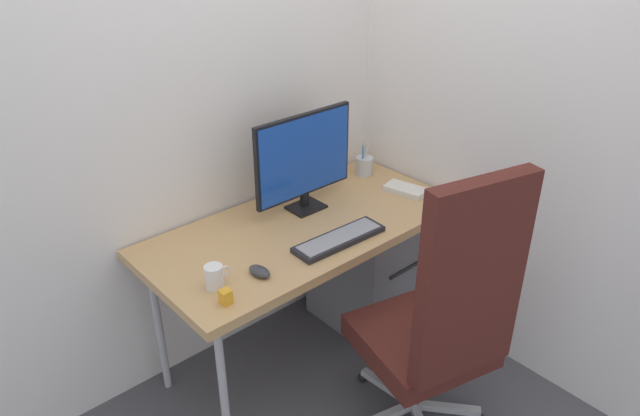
# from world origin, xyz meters

# --- Properties ---
(ground_plane) EXTENTS (8.00, 8.00, 0.00)m
(ground_plane) POSITION_xyz_m (0.00, 0.00, 0.00)
(ground_plane) COLOR #4C4C51
(wall_back) EXTENTS (3.01, 0.04, 2.80)m
(wall_back) POSITION_xyz_m (0.00, 0.38, 1.40)
(wall_back) COLOR white
(wall_back) RESTS_ON ground_plane
(wall_side_right) EXTENTS (0.04, 2.24, 2.80)m
(wall_side_right) POSITION_xyz_m (0.76, -0.22, 1.40)
(wall_side_right) COLOR white
(wall_side_right) RESTS_ON ground_plane
(desk) EXTENTS (1.47, 0.70, 0.75)m
(desk) POSITION_xyz_m (0.00, 0.00, 0.71)
(desk) COLOR tan
(desk) RESTS_ON ground_plane
(office_chair) EXTENTS (0.61, 0.64, 1.28)m
(office_chair) POSITION_xyz_m (0.06, -0.75, 0.63)
(office_chair) COLOR black
(office_chair) RESTS_ON ground_plane
(filing_cabinet) EXTENTS (0.45, 0.51, 0.61)m
(filing_cabinet) POSITION_xyz_m (0.45, 0.01, 0.30)
(filing_cabinet) COLOR slate
(filing_cabinet) RESTS_ON ground_plane
(monitor) EXTENTS (0.54, 0.13, 0.47)m
(monitor) POSITION_xyz_m (0.10, 0.12, 1.01)
(monitor) COLOR black
(monitor) RESTS_ON desk
(keyboard) EXTENTS (0.44, 0.14, 0.03)m
(keyboard) POSITION_xyz_m (0.01, -0.21, 0.77)
(keyboard) COLOR black
(keyboard) RESTS_ON desk
(mouse) EXTENTS (0.07, 0.11, 0.03)m
(mouse) POSITION_xyz_m (-0.39, -0.19, 0.77)
(mouse) COLOR #333338
(mouse) RESTS_ON desk
(pen_holder) EXTENTS (0.09, 0.09, 0.18)m
(pen_holder) POSITION_xyz_m (0.58, 0.20, 0.80)
(pen_holder) COLOR silver
(pen_holder) RESTS_ON desk
(notebook) EXTENTS (0.15, 0.22, 0.03)m
(notebook) POSITION_xyz_m (0.59, -0.09, 0.77)
(notebook) COLOR silver
(notebook) RESTS_ON desk
(coffee_mug) EXTENTS (0.11, 0.07, 0.09)m
(coffee_mug) POSITION_xyz_m (-0.57, -0.14, 0.80)
(coffee_mug) COLOR white
(coffee_mug) RESTS_ON desk
(desk_clamp_accessory) EXTENTS (0.04, 0.04, 0.06)m
(desk_clamp_accessory) POSITION_xyz_m (-0.59, -0.25, 0.78)
(desk_clamp_accessory) COLOR orange
(desk_clamp_accessory) RESTS_ON desk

